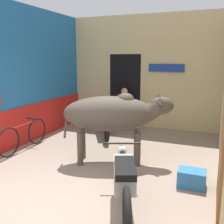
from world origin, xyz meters
TOP-DOWN VIEW (x-y plane):
  - ground_plane at (0.00, 0.00)m, footprint 30.00×30.00m
  - wall_left_shopfront at (-2.30, 2.34)m, footprint 0.25×4.71m
  - wall_back_with_doorway at (-0.20, 4.97)m, footprint 4.44×0.93m
  - cow at (0.22, 1.78)m, footprint 2.20×1.30m
  - motorcycle_near at (0.96, 0.32)m, footprint 0.91×1.96m
  - motorcycle_far at (-0.76, 3.53)m, footprint 1.12×1.88m
  - bicycle at (-1.92, 1.68)m, footprint 0.44×1.60m
  - shopkeeper_seated at (-0.43, 4.25)m, footprint 0.40×0.33m
  - plastic_stool at (-0.80, 4.45)m, footprint 0.28×0.28m
  - crate at (1.80, 1.27)m, footprint 0.44×0.32m

SIDE VIEW (x-z plane):
  - ground_plane at x=0.00m, z-range 0.00..0.00m
  - crate at x=1.80m, z-range 0.00..0.28m
  - plastic_stool at x=-0.80m, z-range 0.02..0.44m
  - bicycle at x=-1.92m, z-range 0.00..0.66m
  - motorcycle_near at x=0.96m, z-range 0.06..0.81m
  - motorcycle_far at x=-0.76m, z-range 0.06..0.82m
  - shopkeeper_seated at x=-0.43m, z-range 0.02..1.23m
  - cow at x=0.22m, z-range 0.29..1.69m
  - wall_back_with_doorway at x=-0.20m, z-range -0.21..3.10m
  - wall_left_shopfront at x=-2.30m, z-range -0.06..3.25m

